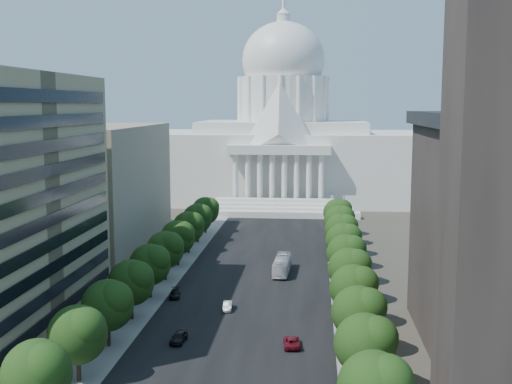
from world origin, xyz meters
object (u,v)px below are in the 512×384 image
(car_dark_a, at_px, (179,337))
(city_bus, at_px, (282,265))
(car_silver, at_px, (228,306))
(car_red, at_px, (292,342))
(car_dark_b, at_px, (175,294))

(car_dark_a, bearing_deg, city_bus, 77.31)
(car_dark_a, relative_size, car_silver, 1.08)
(car_silver, distance_m, car_red, 19.70)
(car_dark_a, distance_m, car_silver, 16.64)
(car_red, xyz_separation_m, car_dark_b, (-22.18, 22.17, -0.02))
(car_dark_b, relative_size, city_bus, 0.37)
(car_red, distance_m, city_bus, 41.17)
(car_silver, relative_size, car_dark_b, 0.91)
(car_dark_a, distance_m, city_bus, 43.01)
(car_red, bearing_deg, city_bus, -90.05)
(car_silver, height_order, car_red, car_silver)
(car_silver, bearing_deg, car_red, -57.75)
(car_red, xyz_separation_m, city_bus, (-3.50, 41.01, 1.05))
(car_red, distance_m, car_dark_b, 31.36)
(car_silver, relative_size, car_red, 0.84)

